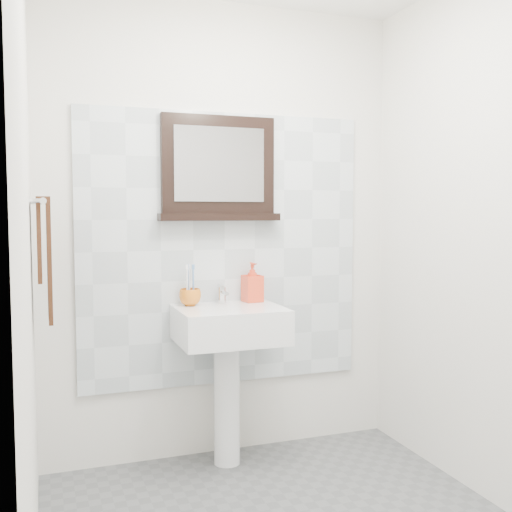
{
  "coord_description": "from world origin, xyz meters",
  "views": [
    {
      "loc": [
        -0.95,
        -2.1,
        1.36
      ],
      "look_at": [
        -0.0,
        0.55,
        1.15
      ],
      "focal_mm": 42.0,
      "sensor_mm": 36.0,
      "label": 1
    }
  ],
  "objects_px": {
    "toothbrush_cup": "(190,297)",
    "soap_dispenser": "(252,282)",
    "hand_towel": "(45,249)",
    "framed_mirror": "(219,171)",
    "pedestal_sink": "(229,342)"
  },
  "relations": [
    {
      "from": "toothbrush_cup",
      "to": "soap_dispenser",
      "type": "relative_size",
      "value": 0.53
    },
    {
      "from": "soap_dispenser",
      "to": "hand_towel",
      "type": "height_order",
      "value": "hand_towel"
    },
    {
      "from": "toothbrush_cup",
      "to": "framed_mirror",
      "type": "distance_m",
      "value": 0.7
    },
    {
      "from": "toothbrush_cup",
      "to": "hand_towel",
      "type": "height_order",
      "value": "hand_towel"
    },
    {
      "from": "framed_mirror",
      "to": "hand_towel",
      "type": "relative_size",
      "value": 1.22
    },
    {
      "from": "soap_dispenser",
      "to": "pedestal_sink",
      "type": "bearing_deg",
      "value": -148.52
    },
    {
      "from": "hand_towel",
      "to": "pedestal_sink",
      "type": "bearing_deg",
      "value": 9.66
    },
    {
      "from": "soap_dispenser",
      "to": "framed_mirror",
      "type": "height_order",
      "value": "framed_mirror"
    },
    {
      "from": "toothbrush_cup",
      "to": "soap_dispenser",
      "type": "xyz_separation_m",
      "value": [
        0.36,
        0.02,
        0.06
      ]
    },
    {
      "from": "soap_dispenser",
      "to": "hand_towel",
      "type": "xyz_separation_m",
      "value": [
        -1.08,
        -0.29,
        0.22
      ]
    },
    {
      "from": "toothbrush_cup",
      "to": "soap_dispenser",
      "type": "height_order",
      "value": "soap_dispenser"
    },
    {
      "from": "pedestal_sink",
      "to": "hand_towel",
      "type": "height_order",
      "value": "hand_towel"
    },
    {
      "from": "pedestal_sink",
      "to": "framed_mirror",
      "type": "xyz_separation_m",
      "value": [
        0.0,
        0.19,
        0.9
      ]
    },
    {
      "from": "toothbrush_cup",
      "to": "hand_towel",
      "type": "xyz_separation_m",
      "value": [
        -0.72,
        -0.27,
        0.29
      ]
    },
    {
      "from": "pedestal_sink",
      "to": "soap_dispenser",
      "type": "distance_m",
      "value": 0.37
    }
  ]
}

